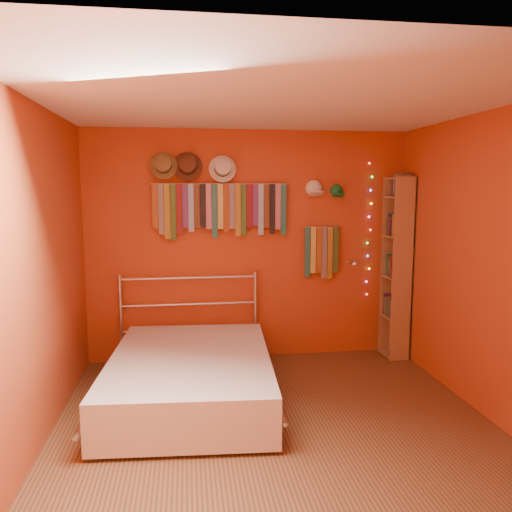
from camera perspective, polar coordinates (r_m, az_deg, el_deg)
name	(u,v)px	position (r m, az deg, el deg)	size (l,w,h in m)	color
ground	(277,429)	(4.15, 2.40, -19.13)	(3.50, 3.50, 0.00)	#4F2B1B
back_wall	(249,246)	(5.47, -0.82, 1.16)	(3.50, 0.02, 2.50)	#9D3A19
right_wall	(493,267)	(4.42, 25.43, -1.16)	(0.02, 3.50, 2.50)	#9D3A19
left_wall	(34,278)	(3.85, -24.08, -2.30)	(0.02, 3.50, 2.50)	#9D3A19
ceiling	(279,101)	(3.76, 2.63, 17.30)	(3.50, 3.50, 0.02)	white
tie_rack	(220,207)	(5.34, -4.10, 5.60)	(1.45, 0.03, 0.60)	silver
small_tie_rack	(322,250)	(5.57, 7.52, 0.65)	(0.40, 0.03, 0.59)	silver
fedora_olive	(163,165)	(5.31, -10.56, 10.20)	(0.29, 0.16, 0.28)	brown
fedora_brown	(188,165)	(5.30, -7.83, 10.21)	(0.31, 0.17, 0.30)	#49291A
fedora_white	(223,168)	(5.31, -3.84, 10.00)	(0.29, 0.16, 0.28)	beige
cap_white	(314,189)	(5.51, 6.63, 7.66)	(0.18, 0.23, 0.18)	white
cap_green	(337,191)	(5.58, 9.19, 7.38)	(0.16, 0.20, 0.16)	#1A773B
fairy_lights	(369,230)	(5.74, 12.79, 2.92)	(0.06, 0.02, 1.50)	#FF3333
reading_lamp	(353,264)	(5.54, 11.06, -0.89)	(0.06, 0.27, 0.08)	silver
bookshelf	(400,267)	(5.74, 16.13, -1.17)	(0.25, 0.34, 2.00)	#9A6945
bed	(191,376)	(4.58, -7.47, -13.45)	(1.60, 2.07, 0.98)	silver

